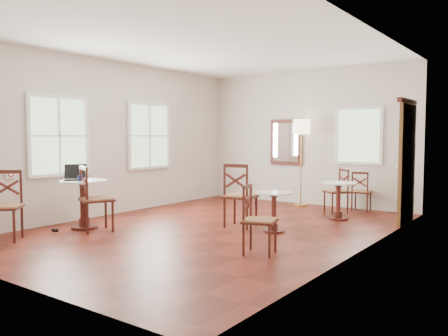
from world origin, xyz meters
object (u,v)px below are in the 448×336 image
chair_mid_a (240,196)px  water_glass (87,178)px  cafe_table_mid (274,207)px  navy_mug (80,178)px  cafe_table_back (338,197)px  chair_back_b (337,191)px  chair_near_a (95,199)px  chair_back_a (361,191)px  chair_mid_b (258,220)px  power_adapter (55,230)px  laptop (75,176)px  cafe_table_near (84,199)px  floor_lamp (301,133)px  chair_near_b (4,206)px  mouse (80,180)px

chair_mid_a → water_glass: 2.54m
cafe_table_mid → navy_mug: (-2.61, -1.75, 0.46)m
cafe_table_back → chair_mid_a: (-1.08, -1.65, 0.11)m
chair_mid_a → chair_back_b: chair_mid_a is taller
cafe_table_mid → water_glass: water_glass is taller
chair_near_a → chair_back_b: bearing=-97.7°
chair_back_a → chair_back_b: bearing=49.7°
chair_near_a → water_glass: size_ratio=11.23×
cafe_table_back → chair_back_a: bearing=89.1°
cafe_table_back → chair_mid_b: chair_mid_b is taller
water_glass → navy_mug: bearing=-92.6°
chair_mid_a → power_adapter: size_ratio=10.41×
chair_mid_a → navy_mug: chair_mid_a is taller
laptop → cafe_table_near: bearing=-31.8°
chair_near_a → floor_lamp: (1.49, 4.42, 1.09)m
cafe_table_back → navy_mug: bearing=-131.5°
chair_mid_b → cafe_table_back: bearing=-14.8°
chair_near_b → power_adapter: bearing=43.2°
chair_near_b → chair_mid_a: size_ratio=0.96×
chair_near_a → chair_mid_a: (1.72, 1.65, 0.01)m
chair_mid_a → chair_back_a: size_ratio=1.32×
cafe_table_near → chair_near_a: chair_near_a is taller
chair_mid_a → chair_back_b: size_ratio=1.22×
navy_mug → cafe_table_near: bearing=125.6°
chair_mid_a → chair_near_b: bearing=41.6°
chair_near_a → chair_near_b: bearing=89.6°
laptop → mouse: laptop is taller
chair_back_a → floor_lamp: floor_lamp is taller
mouse → power_adapter: mouse is taller
chair_mid_b → navy_mug: size_ratio=7.25×
floor_lamp → mouse: size_ratio=17.54×
chair_back_a → floor_lamp: 1.80m
cafe_table_mid → navy_mug: navy_mug is taller
chair_mid_b → mouse: size_ratio=8.31×
power_adapter → chair_mid_b: bearing=11.9°
laptop → water_glass: laptop is taller
floor_lamp → navy_mug: size_ratio=15.29×
chair_back_a → water_glass: (-3.03, -4.46, 0.45)m
mouse → chair_near_b: bearing=-127.2°
water_glass → cafe_table_near: bearing=-179.9°
chair_mid_b → power_adapter: (-3.41, -0.72, -0.43)m
chair_mid_a → power_adapter: bearing=32.7°
cafe_table_back → chair_mid_a: 1.98m
floor_lamp → mouse: 4.90m
chair_mid_b → chair_back_a: bearing=-15.6°
navy_mug → chair_back_a: bearing=56.5°
chair_near_b → chair_back_b: size_ratio=1.17×
cafe_table_back → chair_near_b: bearing=-126.6°
cafe_table_mid → water_glass: (-2.60, -1.61, 0.46)m
chair_mid_b → chair_back_b: 3.72m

